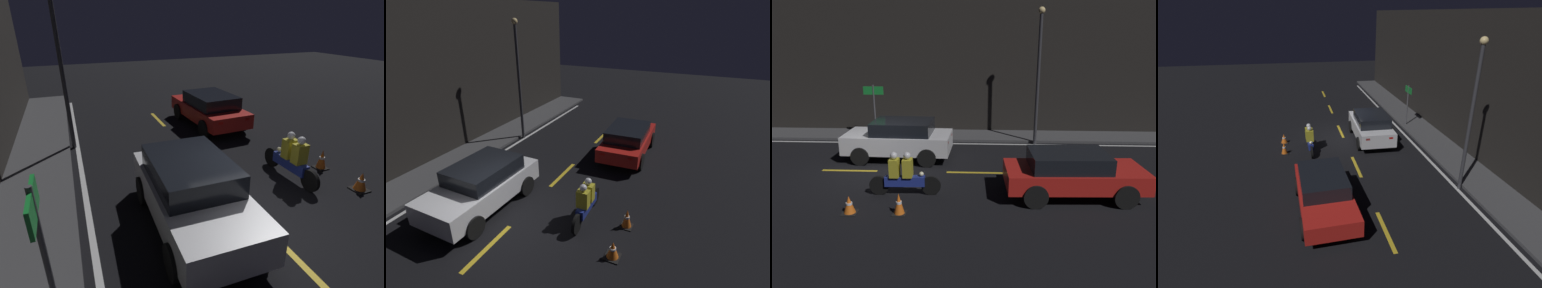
# 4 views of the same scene
# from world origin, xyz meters

# --- Properties ---
(ground_plane) EXTENTS (56.00, 56.00, 0.00)m
(ground_plane) POSITION_xyz_m (0.00, 0.00, 0.00)
(ground_plane) COLOR black
(raised_curb) EXTENTS (28.00, 1.83, 0.12)m
(raised_curb) POSITION_xyz_m (0.00, 4.71, 0.06)
(raised_curb) COLOR #424244
(raised_curb) RESTS_ON ground
(building_front) EXTENTS (28.00, 0.30, 6.61)m
(building_front) POSITION_xyz_m (0.00, 5.78, 3.31)
(building_front) COLOR black
(building_front) RESTS_ON ground
(lane_dash_a) EXTENTS (2.00, 0.14, 0.01)m
(lane_dash_a) POSITION_xyz_m (-10.00, 0.00, 0.00)
(lane_dash_a) COLOR gold
(lane_dash_a) RESTS_ON ground
(lane_dash_b) EXTENTS (2.00, 0.14, 0.01)m
(lane_dash_b) POSITION_xyz_m (-5.50, 0.00, 0.00)
(lane_dash_b) COLOR gold
(lane_dash_b) RESTS_ON ground
(lane_dash_c) EXTENTS (2.00, 0.14, 0.01)m
(lane_dash_c) POSITION_xyz_m (-1.00, 0.00, 0.00)
(lane_dash_c) COLOR gold
(lane_dash_c) RESTS_ON ground
(lane_dash_d) EXTENTS (2.00, 0.14, 0.01)m
(lane_dash_d) POSITION_xyz_m (3.50, 0.00, 0.00)
(lane_dash_d) COLOR gold
(lane_dash_d) RESTS_ON ground
(lane_dash_e) EXTENTS (2.00, 0.14, 0.01)m
(lane_dash_e) POSITION_xyz_m (8.00, 0.00, 0.00)
(lane_dash_e) COLOR gold
(lane_dash_e) RESTS_ON ground
(lane_solid_kerb) EXTENTS (25.20, 0.14, 0.01)m
(lane_solid_kerb) POSITION_xyz_m (0.00, 3.55, 0.00)
(lane_solid_kerb) COLOR silver
(lane_solid_kerb) RESTS_ON ground
(sedan_white) EXTENTS (4.11, 2.01, 1.54)m
(sedan_white) POSITION_xyz_m (0.55, 1.42, 0.82)
(sedan_white) COLOR silver
(sedan_white) RESTS_ON ground
(taxi_red) EXTENTS (4.16, 2.01, 1.39)m
(taxi_red) POSITION_xyz_m (6.44, -1.80, 0.76)
(taxi_red) COLOR red
(taxi_red) RESTS_ON ground
(motorcycle) EXTENTS (2.18, 0.38, 1.37)m
(motorcycle) POSITION_xyz_m (1.35, -1.95, 0.64)
(motorcycle) COLOR black
(motorcycle) RESTS_ON ground
(traffic_cone_near) EXTENTS (0.42, 0.42, 0.51)m
(traffic_cone_near) POSITION_xyz_m (0.12, -3.25, 0.25)
(traffic_cone_near) COLOR black
(traffic_cone_near) RESTS_ON ground
(traffic_cone_mid) EXTENTS (0.37, 0.37, 0.61)m
(traffic_cone_mid) POSITION_xyz_m (1.49, -3.23, 0.30)
(traffic_cone_mid) COLOR black
(traffic_cone_mid) RESTS_ON ground
(shop_sign) EXTENTS (0.90, 0.08, 2.40)m
(shop_sign) POSITION_xyz_m (-1.15, 4.13, 1.80)
(shop_sign) COLOR #4C4C51
(shop_sign) RESTS_ON raised_curb
(street_lamp) EXTENTS (0.28, 0.28, 5.76)m
(street_lamp) POSITION_xyz_m (6.09, 3.65, 3.24)
(street_lamp) COLOR #333338
(street_lamp) RESTS_ON ground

